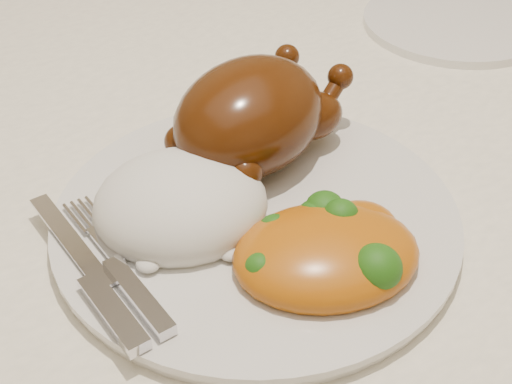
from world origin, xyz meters
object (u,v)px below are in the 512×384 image
dining_table (236,283)px  roast_chicken (253,114)px  dinner_plate (256,219)px  side_plate (454,22)px

dining_table → roast_chicken: size_ratio=8.65×
dining_table → roast_chicken: bearing=34.0°
dinner_plate → roast_chicken: size_ratio=1.64×
roast_chicken → dinner_plate: bearing=-138.9°
dining_table → side_plate: (0.37, 0.14, 0.11)m
dinner_plate → dining_table: bearing=83.9°
dinner_plate → roast_chicken: 0.09m
dining_table → roast_chicken: roast_chicken is taller
side_plate → roast_chicken: size_ratio=1.12×
dining_table → side_plate: side_plate is taller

